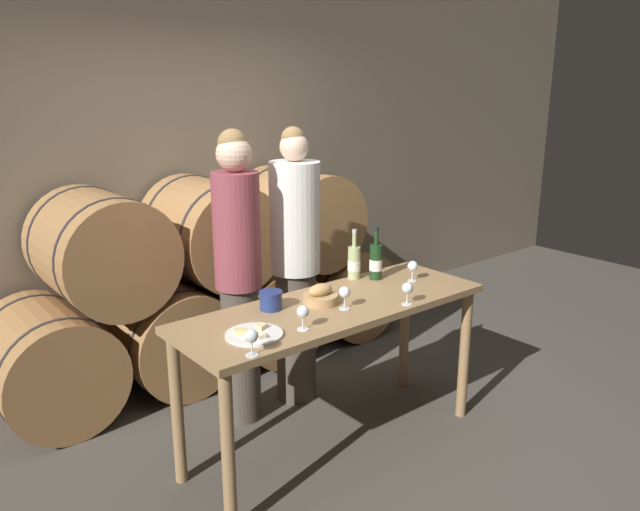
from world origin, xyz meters
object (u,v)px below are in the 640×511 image
bread_basket (320,296)px  cheese_plate (254,334)px  person_left (238,273)px  person_right (295,266)px  wine_glass_right (408,289)px  wine_glass_left (303,313)px  wine_bottle_white (354,262)px  tasting_table (334,324)px  wine_glass_far_left (251,337)px  wine_glass_center (345,293)px  blue_crock (271,299)px  wine_glass_far_right (413,267)px  wine_bottle_red (376,261)px

bread_basket → cheese_plate: bread_basket is taller
person_left → person_right: size_ratio=1.00×
bread_basket → wine_glass_right: 0.48m
cheese_plate → wine_glass_left: bearing=-20.7°
wine_bottle_white → cheese_plate: 1.05m
tasting_table → wine_glass_left: size_ratio=14.37×
wine_glass_far_left → wine_glass_right: 1.02m
wine_bottle_white → wine_glass_center: 0.54m
person_left → cheese_plate: person_left is taller
blue_crock → wine_glass_far_left: size_ratio=1.01×
tasting_table → wine_glass_center: 0.23m
wine_glass_left → person_right: bearing=55.3°
person_right → wine_glass_center: bearing=-105.6°
tasting_table → cheese_plate: bearing=-170.9°
person_left → wine_glass_right: size_ratio=14.26×
blue_crock → bread_basket: bread_basket is taller
tasting_table → wine_glass_far_right: size_ratio=14.37×
wine_glass_far_left → wine_glass_center: size_ratio=1.00×
tasting_table → cheese_plate: cheese_plate is taller
person_left → bread_basket: person_left is taller
tasting_table → wine_glass_far_right: bearing=0.8°
blue_crock → cheese_plate: bearing=-137.5°
cheese_plate → wine_glass_far_left: (-0.13, -0.18, 0.08)m
wine_glass_center → tasting_table: bearing=85.0°
wine_bottle_white → blue_crock: size_ratio=2.43×
cheese_plate → wine_glass_right: wine_glass_right is taller
wine_glass_far_left → wine_glass_left: (0.36, 0.09, 0.00)m
bread_basket → cheese_plate: size_ratio=0.70×
wine_bottle_white → wine_glass_right: size_ratio=2.46×
wine_glass_left → wine_glass_right: size_ratio=1.00×
wine_glass_far_right → person_left: bearing=145.6°
person_right → wine_glass_center: (-0.20, -0.70, 0.05)m
wine_glass_far_left → wine_glass_left: size_ratio=1.00×
wine_bottle_red → blue_crock: (-0.81, -0.03, -0.06)m
wine_glass_far_left → blue_crock: bearing=46.9°
wine_glass_far_left → wine_glass_far_right: bearing=11.9°
person_right → wine_glass_far_left: (-0.91, -0.88, 0.05)m
person_left → blue_crock: bearing=-99.9°
wine_bottle_red → bread_basket: size_ratio=1.67×
wine_glass_left → wine_bottle_red: bearing=23.2°
wine_bottle_white → tasting_table: bearing=-145.1°
wine_glass_far_left → cheese_plate: bearing=54.4°
tasting_table → wine_bottle_white: size_ratio=5.85×
cheese_plate → wine_bottle_white: bearing=20.6°
person_left → cheese_plate: bearing=-116.5°
wine_glass_center → person_right: bearing=74.4°
person_right → bread_basket: size_ratio=9.20×
tasting_table → person_right: person_right is taller
wine_bottle_white → bread_basket: 0.50m
person_right → cheese_plate: 1.05m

